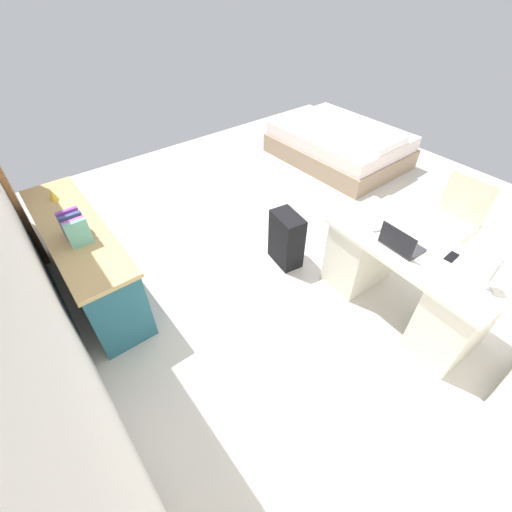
% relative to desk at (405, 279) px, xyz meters
% --- Properties ---
extents(ground_plane, '(6.18, 6.18, 0.00)m').
position_rel_desk_xyz_m(ground_plane, '(1.30, -0.11, -0.38)').
color(ground_plane, beige).
extents(wall_back, '(4.65, 0.10, 2.68)m').
position_rel_desk_xyz_m(wall_back, '(1.30, 2.48, 0.96)').
color(wall_back, silver).
rests_on(wall_back, ground_plane).
extents(desk, '(1.47, 0.72, 0.74)m').
position_rel_desk_xyz_m(desk, '(0.00, 0.00, 0.00)').
color(desk, silver).
rests_on(desk, ground_plane).
extents(office_chair, '(0.52, 0.52, 0.94)m').
position_rel_desk_xyz_m(office_chair, '(0.15, -0.92, 0.03)').
color(office_chair, black).
rests_on(office_chair, ground_plane).
extents(credenza, '(1.80, 0.48, 0.75)m').
position_rel_desk_xyz_m(credenza, '(1.98, 2.10, -0.01)').
color(credenza, '#235B6B').
rests_on(credenza, ground_plane).
extents(bed, '(1.93, 1.44, 0.58)m').
position_rel_desk_xyz_m(bed, '(2.36, -1.82, -0.14)').
color(bed, gray).
rests_on(bed, ground_plane).
extents(suitcase_black, '(0.39, 0.27, 0.58)m').
position_rel_desk_xyz_m(suitcase_black, '(1.12, 0.37, -0.09)').
color(suitcase_black, black).
rests_on(suitcase_black, ground_plane).
extents(laptop, '(0.32, 0.23, 0.21)m').
position_rel_desk_xyz_m(laptop, '(0.10, 0.12, 0.40)').
color(laptop, '#333338').
rests_on(laptop, desk).
extents(computer_mouse, '(0.06, 0.10, 0.03)m').
position_rel_desk_xyz_m(computer_mouse, '(0.36, 0.06, 0.37)').
color(computer_mouse, white).
rests_on(computer_mouse, desk).
extents(cell_phone_near_laptop, '(0.07, 0.14, 0.01)m').
position_rel_desk_xyz_m(cell_phone_near_laptop, '(-0.22, -0.11, 0.36)').
color(cell_phone_near_laptop, black).
rests_on(cell_phone_near_laptop, desk).
extents(desk_lamp, '(0.16, 0.11, 0.34)m').
position_rel_desk_xyz_m(desk_lamp, '(-0.51, 0.02, 0.61)').
color(desk_lamp, silver).
rests_on(desk_lamp, desk).
extents(book_row, '(0.27, 0.17, 0.23)m').
position_rel_desk_xyz_m(book_row, '(1.78, 2.10, 0.47)').
color(book_row, '#6AB7A2').
rests_on(book_row, credenza).
extents(figurine_small, '(0.08, 0.08, 0.11)m').
position_rel_desk_xyz_m(figurine_small, '(2.50, 2.10, 0.42)').
color(figurine_small, gold).
rests_on(figurine_small, credenza).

